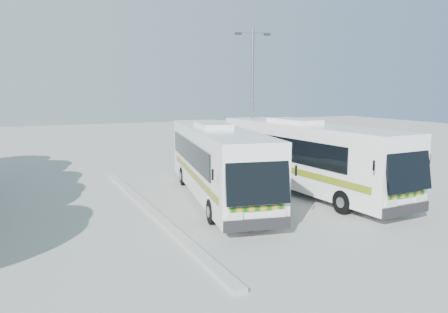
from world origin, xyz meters
TOP-DOWN VIEW (x-y plane):
  - ground at (0.00, 0.00)m, footprint 100.00×100.00m
  - kerb_divider at (-2.30, 2.00)m, footprint 0.40×16.00m
  - coach_main at (1.11, 2.88)m, footprint 4.50×11.80m
  - coach_adjacent at (5.53, 2.30)m, footprint 3.05×12.01m
  - lamppost at (5.11, 6.96)m, footprint 1.99×0.69m

SIDE VIEW (x-z plane):
  - ground at x=0.00m, z-range 0.00..0.00m
  - kerb_divider at x=-2.30m, z-range 0.00..0.15m
  - coach_main at x=1.11m, z-range 0.15..3.37m
  - coach_adjacent at x=5.53m, z-range 0.16..3.46m
  - lamppost at x=5.11m, z-range 0.43..8.65m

